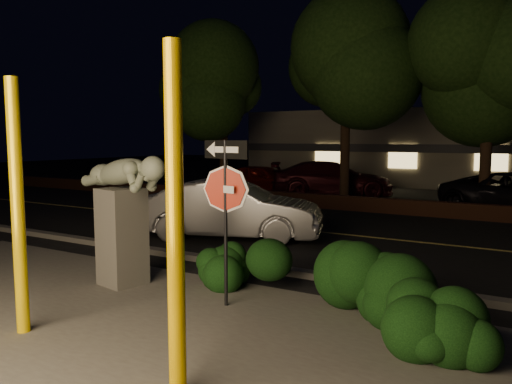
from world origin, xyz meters
TOP-DOWN VIEW (x-y plane):
  - ground at (0.00, 10.00)m, footprint 90.00×90.00m
  - patio at (0.00, -1.00)m, footprint 14.00×6.00m
  - road at (0.00, 7.00)m, footprint 80.00×8.00m
  - lane_marking at (0.00, 7.00)m, footprint 80.00×0.12m
  - curb at (0.00, 2.90)m, footprint 80.00×0.25m
  - brick_wall at (0.00, 11.30)m, footprint 40.00×0.35m
  - parking_lot at (0.00, 17.00)m, footprint 40.00×12.00m
  - building at (0.00, 24.99)m, footprint 22.00×10.20m
  - tree_far_a at (-8.00, 13.00)m, footprint 4.60×4.60m
  - tree_far_b at (-2.50, 13.20)m, footprint 5.20×5.20m
  - tree_far_c at (2.50, 12.80)m, footprint 4.80×4.80m
  - yellow_pole_left at (-1.38, -1.29)m, footprint 0.16×0.16m
  - yellow_pole_right at (1.33, -1.50)m, footprint 0.17×0.17m
  - signpost at (0.30, 0.86)m, footprint 0.83×0.17m
  - sculpture at (-1.80, 0.88)m, footprint 2.08×0.92m
  - hedge_center at (0.03, 1.72)m, footprint 1.80×0.96m
  - hedge_right at (2.39, 1.47)m, footprint 2.06×1.49m
  - hedge_far_right at (3.42, 0.65)m, footprint 1.41×1.03m
  - silver_sedan at (-2.42, 5.11)m, footprint 4.72×2.92m
  - parked_car_red at (-6.75, 14.23)m, footprint 3.92×1.64m
  - parked_car_darkred at (-3.78, 15.05)m, footprint 5.58×4.16m

SIDE VIEW (x-z plane):
  - ground at x=0.00m, z-range 0.00..0.00m
  - road at x=0.00m, z-range 0.00..0.01m
  - parking_lot at x=0.00m, z-range 0.00..0.01m
  - patio at x=0.00m, z-range 0.00..0.02m
  - lane_marking at x=0.00m, z-range 0.02..0.02m
  - curb at x=0.00m, z-range 0.00..0.12m
  - brick_wall at x=0.00m, z-range 0.00..0.50m
  - hedge_far_right at x=3.42m, z-range 0.00..0.89m
  - hedge_center at x=0.03m, z-range 0.00..0.90m
  - hedge_right at x=2.39m, z-range 0.00..1.21m
  - parked_car_red at x=-6.75m, z-range 0.00..1.33m
  - silver_sedan at x=-2.42m, z-range 0.00..1.47m
  - parked_car_darkred at x=-3.78m, z-range 0.00..1.50m
  - sculpture at x=-1.80m, z-range 0.26..2.48m
  - yellow_pole_left at x=-1.38m, z-range 0.00..3.24m
  - yellow_pole_right at x=1.33m, z-range 0.00..3.38m
  - signpost at x=0.30m, z-range 0.52..2.98m
  - building at x=0.00m, z-range 0.00..4.00m
  - tree_far_a at x=-8.00m, z-range 1.63..9.06m
  - tree_far_c at x=2.50m, z-range 1.74..9.58m
  - tree_far_b at x=-2.50m, z-range 1.85..10.26m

